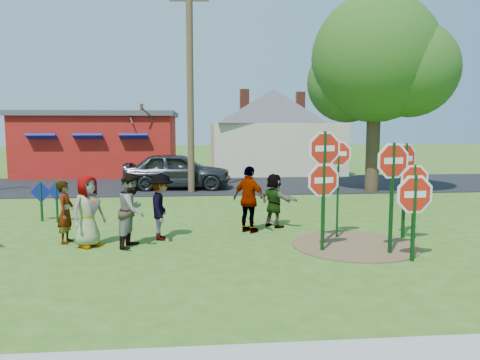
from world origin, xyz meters
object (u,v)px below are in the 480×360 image
object	(u,v)px
stop_sign_a	(323,188)
stop_sign_b	(338,164)
stop_sign_c	(393,172)
leafy_tree	(379,65)
utility_pole	(190,79)
stop_sign_d	(405,166)
suv	(177,171)
person_b	(66,212)
person_a	(88,211)

from	to	relation	value
stop_sign_a	stop_sign_b	world-z (taller)	stop_sign_b
stop_sign_c	leafy_tree	xyz separation A→B (m)	(3.60, 10.21, 3.76)
stop_sign_a	leafy_tree	xyz separation A→B (m)	(5.14, 9.81, 4.16)
utility_pole	stop_sign_d	bearing A→B (deg)	-57.37
stop_sign_c	utility_pole	world-z (taller)	utility_pole
stop_sign_d	suv	bearing A→B (deg)	93.70
stop_sign_a	leafy_tree	size ratio (longest dim) A/B	0.26
leafy_tree	person_b	bearing A→B (deg)	-144.20
stop_sign_b	stop_sign_d	bearing A→B (deg)	2.97
stop_sign_d	person_a	distance (m)	8.42
stop_sign_c	person_b	world-z (taller)	stop_sign_c
stop_sign_d	stop_sign_a	bearing A→B (deg)	175.45
stop_sign_c	suv	xyz separation A→B (m)	(-5.52, 11.93, -1.06)
utility_pole	leafy_tree	bearing A→B (deg)	-3.18
person_a	suv	bearing A→B (deg)	31.66
stop_sign_a	suv	bearing A→B (deg)	98.10
stop_sign_c	stop_sign_b	bearing A→B (deg)	103.41
person_b	suv	xyz separation A→B (m)	(2.50, 10.09, 0.09)
utility_pole	leafy_tree	distance (m)	8.47
stop_sign_b	utility_pole	world-z (taller)	utility_pole
stop_sign_c	utility_pole	bearing A→B (deg)	101.85
suv	stop_sign_c	bearing A→B (deg)	-152.72
stop_sign_a	person_a	xyz separation A→B (m)	(-5.79, 0.98, -0.66)
utility_pole	person_a	bearing A→B (deg)	-105.05
stop_sign_a	stop_sign_c	size ratio (longest dim) A/B	0.82
leafy_tree	stop_sign_a	bearing A→B (deg)	-117.67
stop_sign_a	person_a	bearing A→B (deg)	159.53
stop_sign_d	suv	world-z (taller)	stop_sign_d
suv	leafy_tree	distance (m)	10.45
stop_sign_b	person_a	xyz separation A→B (m)	(-6.54, -0.27, -1.12)
utility_pole	leafy_tree	world-z (taller)	utility_pole
stop_sign_a	stop_sign_d	xyz separation A→B (m)	(2.56, 1.14, 0.39)
stop_sign_a	stop_sign_c	world-z (taller)	stop_sign_c
stop_sign_d	person_a	xyz separation A→B (m)	(-8.36, -0.16, -1.05)
stop_sign_a	person_b	size ratio (longest dim) A/B	1.42
stop_sign_c	person_a	bearing A→B (deg)	156.87
stop_sign_b	stop_sign_d	xyz separation A→B (m)	(1.82, -0.11, -0.07)
suv	stop_sign_a	bearing A→B (deg)	-158.54
stop_sign_d	leafy_tree	distance (m)	9.80
stop_sign_b	person_b	size ratio (longest dim) A/B	1.70
utility_pole	stop_sign_c	bearing A→B (deg)	-65.63
stop_sign_b	person_b	xyz separation A→B (m)	(-7.21, 0.19, -1.22)
utility_pole	person_b	bearing A→B (deg)	-109.76
stop_sign_b	stop_sign_c	bearing A→B (deg)	-57.67
stop_sign_a	stop_sign_b	size ratio (longest dim) A/B	0.83
person_b	leafy_tree	xyz separation A→B (m)	(11.61, 8.37, 4.92)
person_a	utility_pole	world-z (taller)	utility_pole
stop_sign_d	person_a	bearing A→B (deg)	152.64
leafy_tree	stop_sign_c	bearing A→B (deg)	-109.40
person_b	utility_pole	size ratio (longest dim) A/B	0.17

